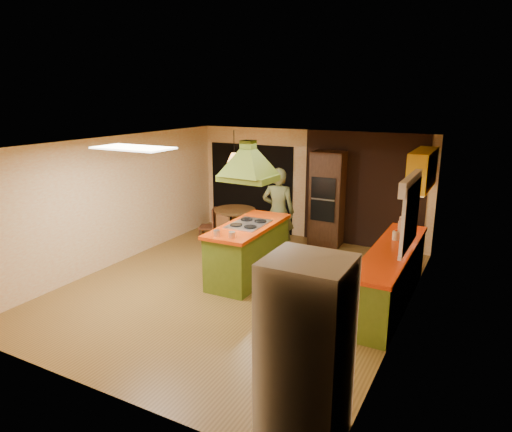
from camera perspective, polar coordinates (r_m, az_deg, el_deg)
The scene contains 21 objects.
ground at distance 8.08m, azimuth -2.18°, elevation -8.84°, with size 6.50×6.50×0.00m, color olive.
room_walls at distance 7.66m, azimuth -2.27°, elevation -0.25°, with size 5.50×6.50×6.50m.
ceiling_plane at distance 7.43m, azimuth -2.37°, elevation 9.09°, with size 6.50×6.50×0.00m, color silver.
brick_panel at distance 10.13m, azimuth 13.21°, elevation 3.13°, with size 2.64×0.03×2.50m, color #381E14.
nook_opening at distance 11.16m, azimuth -0.62°, elevation 3.56°, with size 2.20×0.03×2.10m, color black.
right_counter at distance 7.63m, azimuth 16.44°, elevation -7.18°, with size 0.62×3.05×0.92m.
upper_cabinets at distance 8.76m, azimuth 20.10°, elevation 5.47°, with size 0.34×1.40×0.70m, color yellow.
window_right at distance 7.02m, azimuth 18.85°, elevation 1.92°, with size 0.12×1.35×1.06m.
fluor_panel at distance 7.12m, azimuth -15.10°, elevation 8.22°, with size 1.20×0.60×0.03m, color white.
kitchen_island at distance 8.32m, azimuth -0.93°, elevation -4.34°, with size 0.86×2.04×1.02m.
range_hood at distance 7.91m, azimuth -0.99°, elevation 7.67°, with size 0.96×0.72×0.78m.
man at distance 9.38m, azimuth 2.79°, elevation 0.52°, with size 0.67×0.44×1.84m, color brown.
refrigerator at distance 4.48m, azimuth 6.25°, elevation -16.54°, with size 0.76×0.72×1.85m, color white.
wall_oven at distance 10.10m, azimuth 8.91°, elevation 2.11°, with size 0.71×0.63×2.08m.
dining_table at distance 10.51m, azimuth -2.65°, elevation -0.26°, with size 0.95×0.95×0.72m.
chair_left at distance 10.83m, azimuth -6.10°, elevation -0.74°, with size 0.38×0.38×0.68m, color brown, non-canonical shape.
chair_near at distance 9.88m, azimuth -3.30°, elevation -1.94°, with size 0.43×0.43×0.78m, color brown, non-canonical shape.
pendant_lamp at distance 10.23m, azimuth -2.75°, elevation 7.32°, with size 0.31×0.31×0.20m, color #FF9E3F.
canister_large at distance 8.52m, azimuth 17.97°, elevation -0.90°, with size 0.16×0.16×0.23m, color beige.
canister_medium at distance 8.39m, azimuth 17.77°, elevation -1.29°, with size 0.14×0.14×0.19m, color beige.
canister_small at distance 7.91m, azimuth 17.07°, elevation -2.35°, with size 0.11×0.11×0.15m, color #F6EDC6.
Camera 1 is at (3.72, -6.39, 3.26)m, focal length 32.00 mm.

